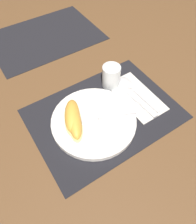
{
  "coord_description": "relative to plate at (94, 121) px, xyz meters",
  "views": [
    {
      "loc": [
        -0.25,
        -0.34,
        0.57
      ],
      "look_at": [
        -0.02,
        0.0,
        0.02
      ],
      "focal_mm": 35.0,
      "sensor_mm": 36.0,
      "label": 1
    }
  ],
  "objects": [
    {
      "name": "napkin",
      "position": [
        0.18,
        0.01,
        -0.01
      ],
      "size": [
        0.11,
        0.21,
        0.0
      ],
      "color": "white",
      "rests_on": "placemat"
    },
    {
      "name": "placemat",
      "position": [
        0.05,
        0.01,
        -0.01
      ],
      "size": [
        0.46,
        0.34,
        0.0
      ],
      "color": "black",
      "rests_on": "ground_plane"
    },
    {
      "name": "citrus_wedge_0",
      "position": [
        -0.05,
        0.03,
        0.03
      ],
      "size": [
        0.1,
        0.13,
        0.04
      ],
      "color": "#F4DB84",
      "rests_on": "plate"
    },
    {
      "name": "citrus_wedge_1",
      "position": [
        -0.06,
        0.01,
        0.03
      ],
      "size": [
        0.09,
        0.13,
        0.04
      ],
      "color": "#F4DB84",
      "rests_on": "plate"
    },
    {
      "name": "plate",
      "position": [
        0.0,
        0.0,
        0.0
      ],
      "size": [
        0.26,
        0.26,
        0.02
      ],
      "color": "white",
      "rests_on": "placemat"
    },
    {
      "name": "knife",
      "position": [
        0.17,
        0.01,
        -0.0
      ],
      "size": [
        0.03,
        0.21,
        0.01
      ],
      "color": "silver",
      "rests_on": "napkin"
    },
    {
      "name": "spoon",
      "position": [
        0.19,
        0.05,
        -0.0
      ],
      "size": [
        0.04,
        0.19,
        0.01
      ],
      "color": "silver",
      "rests_on": "napkin"
    },
    {
      "name": "juice_glass",
      "position": [
        0.14,
        0.11,
        0.03
      ],
      "size": [
        0.06,
        0.06,
        0.08
      ],
      "color": "silver",
      "rests_on": "placemat"
    },
    {
      "name": "placemat_far",
      "position": [
        0.07,
        0.51,
        -0.01
      ],
      "size": [
        0.46,
        0.34,
        0.0
      ],
      "color": "black",
      "rests_on": "ground_plane"
    },
    {
      "name": "ground_plane",
      "position": [
        0.05,
        0.01,
        -0.01
      ],
      "size": [
        3.0,
        3.0,
        0.0
      ],
      "primitive_type": "plane",
      "color": "brown"
    },
    {
      "name": "fork",
      "position": [
        0.02,
        -0.01,
        0.01
      ],
      "size": [
        0.19,
        0.09,
        0.0
      ],
      "color": "silver",
      "rests_on": "plate"
    }
  ]
}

